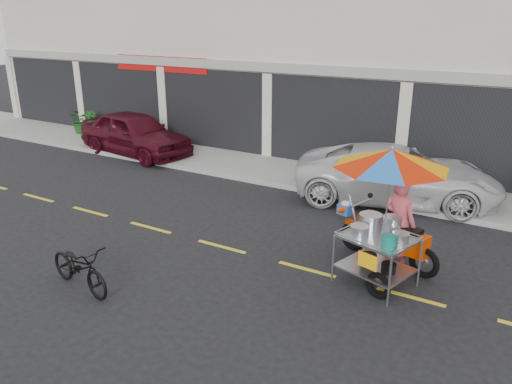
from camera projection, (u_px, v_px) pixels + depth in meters
The scene contains 9 objects.
ground at pixel (307, 269), 9.71m from camera, with size 90.00×90.00×0.00m, color black.
sidewalk at pixel (389, 187), 14.15m from camera, with size 45.00×3.00×0.15m, color gray.
centerline at pixel (307, 269), 9.70m from camera, with size 42.00×0.10×0.01m, color gold.
maroon_sedan at pixel (135, 133), 17.48m from camera, with size 1.81×4.50×1.53m, color #400916.
white_pickup at pixel (397, 174), 13.09m from camera, with size 2.42×5.25×1.46m, color silver.
plant_tall at pixel (81, 121), 20.15m from camera, with size 0.90×0.78×1.00m, color #144615.
plant_short at pixel (91, 122), 20.06m from camera, with size 0.52×0.52×0.93m, color #144615.
near_bicycle at pixel (79, 267), 8.88m from camera, with size 0.58×1.66×0.87m, color black.
food_vendor_rig at pixel (391, 195), 8.91m from camera, with size 2.57×2.56×2.61m.
Camera 1 is at (3.52, -7.96, 4.66)m, focal length 35.00 mm.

